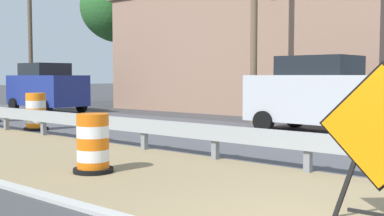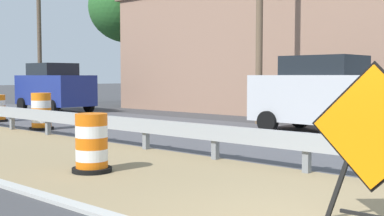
# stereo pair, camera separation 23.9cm
# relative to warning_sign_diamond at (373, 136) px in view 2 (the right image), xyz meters

# --- Properties ---
(median_dirt_strip) EXTENTS (4.10, 120.00, 0.01)m
(median_dirt_strip) POSITION_rel_warning_sign_diamond_xyz_m (0.40, 0.34, -1.02)
(median_dirt_strip) COLOR #8E7A56
(median_dirt_strip) RESTS_ON ground
(warning_sign_diamond) EXTENTS (0.10, 1.47, 1.86)m
(warning_sign_diamond) POSITION_rel_warning_sign_diamond_xyz_m (0.00, 0.00, 0.00)
(warning_sign_diamond) COLOR black
(warning_sign_diamond) RESTS_ON ground
(traffic_barrel_nearest) EXTENTS (0.70, 0.70, 1.03)m
(traffic_barrel_nearest) POSITION_rel_warning_sign_diamond_xyz_m (-0.18, 4.90, -0.56)
(traffic_barrel_nearest) COLOR orange
(traffic_barrel_nearest) RESTS_ON ground
(traffic_barrel_close) EXTENTS (0.75, 0.75, 1.15)m
(traffic_barrel_close) POSITION_rel_warning_sign_diamond_xyz_m (2.88, 11.63, -0.51)
(traffic_barrel_close) COLOR orange
(traffic_barrel_close) RESTS_ON ground
(car_trailing_near_lane) EXTENTS (2.19, 4.21, 2.26)m
(car_trailing_near_lane) POSITION_rel_warning_sign_diamond_xyz_m (7.40, 18.02, 0.10)
(car_trailing_near_lane) COLOR navy
(car_trailing_near_lane) RESTS_ON ground
(car_mid_far_lane) EXTENTS (2.14, 4.55, 2.26)m
(car_mid_far_lane) POSITION_rel_warning_sign_diamond_xyz_m (7.89, 4.50, 0.10)
(car_mid_far_lane) COLOR silver
(car_mid_far_lane) RESTS_ON ground
(roadside_shop_near) EXTENTS (6.35, 14.29, 5.82)m
(roadside_shop_near) POSITION_rel_warning_sign_diamond_xyz_m (14.32, 11.02, 1.89)
(roadside_shop_near) COLOR #93705B
(roadside_shop_near) RESTS_ON ground
(utility_pole_near) EXTENTS (0.24, 1.80, 7.54)m
(utility_pole_near) POSITION_rel_warning_sign_diamond_xyz_m (8.98, 7.67, 2.90)
(utility_pole_near) COLOR brown
(utility_pole_near) RESTS_ON ground
(utility_pole_mid) EXTENTS (0.24, 1.80, 9.49)m
(utility_pole_mid) POSITION_rel_warning_sign_diamond_xyz_m (9.78, 23.24, 3.88)
(utility_pole_mid) COLOR brown
(utility_pole_mid) RESTS_ON ground
(tree_roadside) EXTENTS (4.49, 4.49, 7.61)m
(tree_roadside) POSITION_rel_warning_sign_diamond_xyz_m (13.33, 19.66, 4.53)
(tree_roadside) COLOR #4C3D2D
(tree_roadside) RESTS_ON ground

